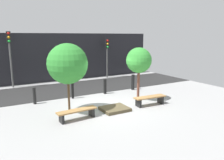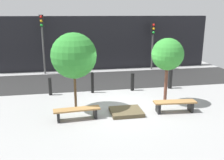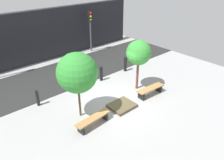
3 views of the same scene
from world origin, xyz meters
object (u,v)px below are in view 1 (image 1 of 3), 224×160
(bench_left, at_px, (77,112))
(bollard_far_left, at_px, (34,96))
(bollard_right, at_px, (133,82))
(tree_behind_left_bench, at_px, (68,64))
(traffic_light_mid_west, at_px, (107,51))
(bench_right, at_px, (150,99))
(planter_bed, at_px, (115,109))
(traffic_light_west, at_px, (10,49))
(tree_behind_right_bench, at_px, (139,61))
(bollard_center, at_px, (105,86))
(bollard_left, at_px, (73,89))

(bench_left, xyz_separation_m, bollard_far_left, (-1.17, 3.20, 0.13))
(bollard_far_left, distance_m, bollard_right, 6.34)
(tree_behind_left_bench, height_order, traffic_light_mid_west, traffic_light_mid_west)
(bollard_far_left, xyz_separation_m, traffic_light_mid_west, (6.94, 4.71, 1.84))
(bench_right, height_order, tree_behind_left_bench, tree_behind_left_bench)
(bench_right, bearing_deg, tree_behind_left_bench, 169.83)
(planter_bed, distance_m, traffic_light_mid_west, 8.87)
(bench_left, height_order, traffic_light_west, traffic_light_west)
(tree_behind_left_bench, distance_m, traffic_light_west, 7.12)
(bollard_right, bearing_deg, tree_behind_right_bench, -118.28)
(bench_left, relative_size, bench_right, 1.02)
(tree_behind_left_bench, bearing_deg, bench_right, -14.41)
(bollard_right, bearing_deg, traffic_light_mid_west, 82.75)
(bollard_far_left, bearing_deg, traffic_light_west, 97.24)
(bollard_far_left, bearing_deg, planter_bed, -43.40)
(tree_behind_left_bench, bearing_deg, bollard_right, 22.74)
(bench_left, distance_m, bench_right, 4.01)
(bench_right, height_order, bollard_center, bollard_center)
(tree_behind_right_bench, relative_size, traffic_light_mid_west, 0.90)
(planter_bed, height_order, bollard_center, bollard_center)
(planter_bed, relative_size, bollard_left, 1.19)
(planter_bed, xyz_separation_m, tree_behind_left_bench, (-2.00, 0.83, 2.24))
(bench_left, xyz_separation_m, bollard_center, (3.06, 3.20, 0.15))
(bollard_far_left, bearing_deg, bollard_center, 0.00)
(bollard_far_left, bearing_deg, bollard_right, 0.00)
(traffic_light_west, bearing_deg, tree_behind_right_bench, -50.00)
(bollard_center, bearing_deg, traffic_light_mid_west, 60.06)
(planter_bed, distance_m, tree_behind_left_bench, 3.12)
(traffic_light_west, bearing_deg, bollard_far_left, -82.76)
(bollard_right, xyz_separation_m, traffic_light_mid_west, (0.60, 4.71, 1.78))
(traffic_light_west, bearing_deg, bollard_right, -34.17)
(bench_right, xyz_separation_m, traffic_light_west, (-5.78, 7.91, 2.32))
(tree_behind_left_bench, height_order, bollard_left, tree_behind_left_bench)
(tree_behind_left_bench, xyz_separation_m, traffic_light_west, (-1.77, 6.88, 0.34))
(bollard_center, distance_m, bollard_right, 2.12)
(traffic_light_west, xyz_separation_m, traffic_light_mid_west, (7.54, -0.00, -0.37))
(planter_bed, relative_size, traffic_light_mid_west, 0.39)
(tree_behind_right_bench, distance_m, bollard_center, 2.96)
(tree_behind_right_bench, relative_size, traffic_light_west, 0.77)
(planter_bed, distance_m, bollard_right, 4.39)
(planter_bed, relative_size, tree_behind_right_bench, 0.43)
(tree_behind_right_bench, relative_size, bollard_right, 2.89)
(bench_left, relative_size, bollard_left, 1.68)
(bench_left, distance_m, traffic_light_west, 8.44)
(bench_left, xyz_separation_m, traffic_light_mid_west, (5.78, 7.91, 1.97))
(bollard_left, xyz_separation_m, bollard_right, (4.23, 0.00, -0.02))
(bench_right, relative_size, bollard_center, 1.91)
(tree_behind_left_bench, xyz_separation_m, bollard_far_left, (-1.17, 2.17, -1.87))
(bollard_far_left, xyz_separation_m, bollard_right, (6.34, 0.00, 0.07))
(bench_left, relative_size, planter_bed, 1.41)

